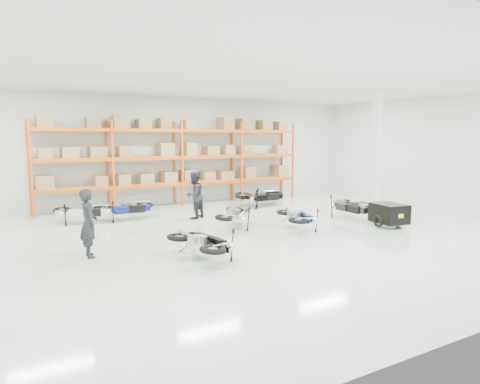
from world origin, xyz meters
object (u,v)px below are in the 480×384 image
moto_back_b (83,208)px  moto_back_d (261,192)px  person_back (194,195)px  moto_blue_centre (298,213)px  person_left (89,223)px  moto_silver_left (236,211)px  moto_black_far_left (203,238)px  moto_touring_right (353,203)px  moto_back_a (125,205)px  moto_back_c (261,193)px  trailer (389,214)px

moto_back_b → moto_back_d: size_ratio=0.91×
moto_back_b → person_back: bearing=-87.6°
moto_blue_centre → person_left: person_left is taller
moto_silver_left → moto_black_far_left: size_ratio=0.99×
moto_touring_right → person_back: bearing=153.6°
moto_silver_left → moto_back_a: (-2.72, 2.99, 0.01)m
moto_back_b → moto_back_c: 6.98m
person_back → moto_back_d: bearing=169.8°
trailer → moto_back_b: (-8.33, 5.43, 0.08)m
moto_silver_left → person_left: bearing=56.1°
moto_blue_centre → person_back: bearing=-38.7°
moto_silver_left → moto_back_d: 4.76m
moto_black_far_left → person_back: (1.92, 4.92, 0.30)m
moto_black_far_left → moto_back_b: 6.18m
moto_back_d → person_left: bearing=120.0°
moto_black_far_left → trailer: (6.71, 0.54, -0.10)m
moto_back_c → moto_silver_left: bearing=139.5°
moto_blue_centre → person_back: 3.87m
moto_back_a → person_back: 2.38m
moto_back_d → person_back: bearing=110.3°
moto_back_c → person_left: size_ratio=1.13×
moto_back_c → moto_back_d: size_ratio=1.00×
moto_blue_centre → moto_black_far_left: size_ratio=0.95×
moto_silver_left → moto_back_d: moto_back_d is taller
moto_back_b → trailer: bearing=-104.2°
moto_back_b → moto_silver_left: bearing=-108.5°
moto_back_b → moto_back_a: bearing=-76.5°
moto_black_far_left → moto_back_a: size_ratio=1.00×
trailer → moto_black_far_left: bearing=-167.6°
trailer → person_back: bearing=145.4°
person_left → moto_blue_centre: bearing=-90.3°
moto_back_b → moto_back_d: 7.26m
person_left → trailer: bearing=-97.4°
moto_black_far_left → person_left: 2.74m
moto_blue_centre → person_left: (-6.14, -0.03, 0.31)m
moto_back_d → person_back: size_ratio=1.11×
trailer → person_left: (-8.91, 1.06, 0.39)m
trailer → moto_back_b: bearing=154.7°
moto_blue_centre → moto_touring_right: (2.78, 0.51, 0.06)m
person_left → person_back: 5.30m
moto_blue_centre → moto_back_d: 5.06m
moto_blue_centre → moto_touring_right: 2.82m
moto_blue_centre → moto_touring_right: moto_touring_right is taller
moto_black_far_left → moto_back_d: size_ratio=0.94×
moto_silver_left → moto_back_c: size_ratio=0.93×
person_left → moto_touring_right: bearing=-87.1°
moto_touring_right → moto_back_a: moto_touring_right is taller
trailer → moto_back_b: moto_back_b is taller
moto_touring_right → moto_back_c: bearing=113.2°
moto_back_b → person_left: (-0.59, -4.36, 0.30)m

